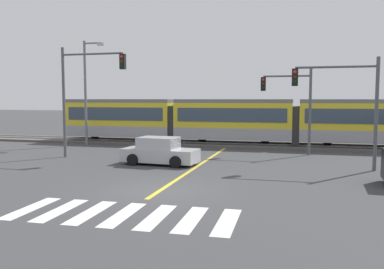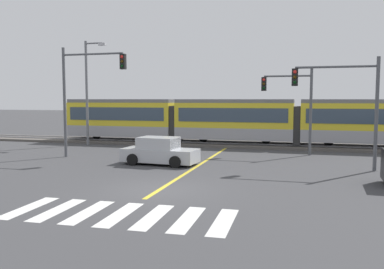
{
  "view_description": "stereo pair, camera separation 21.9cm",
  "coord_description": "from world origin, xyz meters",
  "px_view_note": "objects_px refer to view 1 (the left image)",
  "views": [
    {
      "loc": [
        5.32,
        -15.04,
        3.64
      ],
      "look_at": [
        -0.65,
        7.36,
        1.6
      ],
      "focal_mm": 38.0,
      "sensor_mm": 36.0,
      "label": 1
    },
    {
      "loc": [
        5.54,
        -14.98,
        3.64
      ],
      "look_at": [
        -0.65,
        7.36,
        1.6
      ],
      "focal_mm": 38.0,
      "sensor_mm": 36.0,
      "label": 2
    }
  ],
  "objects_px": {
    "light_rail_tram": "(233,119)",
    "traffic_light_far_right": "(293,98)",
    "street_lamp_west": "(87,87)",
    "traffic_light_mid_right": "(345,95)",
    "traffic_light_mid_left": "(83,85)",
    "sedan_crossing": "(160,152)"
  },
  "relations": [
    {
      "from": "light_rail_tram",
      "to": "traffic_light_far_right",
      "type": "xyz_separation_m",
      "value": [
        4.54,
        -4.16,
        1.63
      ]
    },
    {
      "from": "street_lamp_west",
      "to": "traffic_light_far_right",
      "type": "bearing_deg",
      "value": -5.54
    },
    {
      "from": "traffic_light_mid_right",
      "to": "traffic_light_far_right",
      "type": "relative_size",
      "value": 1.01
    },
    {
      "from": "traffic_light_mid_left",
      "to": "traffic_light_far_right",
      "type": "xyz_separation_m",
      "value": [
        12.34,
        4.89,
        -0.8
      ]
    },
    {
      "from": "traffic_light_mid_left",
      "to": "traffic_light_far_right",
      "type": "height_order",
      "value": "traffic_light_mid_left"
    },
    {
      "from": "sedan_crossing",
      "to": "traffic_light_mid_left",
      "type": "xyz_separation_m",
      "value": [
        -5.33,
        1.14,
        3.78
      ]
    },
    {
      "from": "traffic_light_mid_left",
      "to": "traffic_light_mid_right",
      "type": "relative_size",
      "value": 1.18
    },
    {
      "from": "light_rail_tram",
      "to": "sedan_crossing",
      "type": "bearing_deg",
      "value": -103.62
    },
    {
      "from": "sedan_crossing",
      "to": "traffic_light_mid_left",
      "type": "relative_size",
      "value": 0.64
    },
    {
      "from": "street_lamp_west",
      "to": "traffic_light_mid_left",
      "type": "bearing_deg",
      "value": -62.57
    },
    {
      "from": "light_rail_tram",
      "to": "traffic_light_mid_right",
      "type": "height_order",
      "value": "traffic_light_mid_right"
    },
    {
      "from": "light_rail_tram",
      "to": "traffic_light_mid_right",
      "type": "distance_m",
      "value": 11.94
    },
    {
      "from": "traffic_light_mid_left",
      "to": "street_lamp_west",
      "type": "xyz_separation_m",
      "value": [
        -3.33,
        6.41,
        0.11
      ]
    },
    {
      "from": "sedan_crossing",
      "to": "street_lamp_west",
      "type": "bearing_deg",
      "value": 138.9
    },
    {
      "from": "traffic_light_mid_right",
      "to": "street_lamp_west",
      "type": "bearing_deg",
      "value": 160.0
    },
    {
      "from": "traffic_light_mid_right",
      "to": "street_lamp_west",
      "type": "xyz_separation_m",
      "value": [
        -18.37,
        6.69,
        0.77
      ]
    },
    {
      "from": "light_rail_tram",
      "to": "street_lamp_west",
      "type": "xyz_separation_m",
      "value": [
        -11.13,
        -2.64,
        2.54
      ]
    },
    {
      "from": "light_rail_tram",
      "to": "traffic_light_far_right",
      "type": "relative_size",
      "value": 4.93
    },
    {
      "from": "traffic_light_mid_right",
      "to": "sedan_crossing",
      "type": "bearing_deg",
      "value": -174.91
    },
    {
      "from": "traffic_light_mid_left",
      "to": "traffic_light_mid_right",
      "type": "bearing_deg",
      "value": -1.06
    },
    {
      "from": "traffic_light_mid_right",
      "to": "street_lamp_west",
      "type": "relative_size",
      "value": 0.7
    },
    {
      "from": "sedan_crossing",
      "to": "traffic_light_mid_right",
      "type": "height_order",
      "value": "traffic_light_mid_right"
    }
  ]
}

